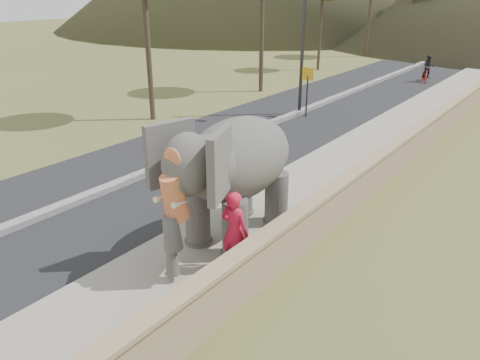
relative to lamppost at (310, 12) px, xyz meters
The scene contains 9 objects.
ground 13.55m from the lamppost, 68.22° to the right, with size 160.00×160.00×0.00m, color olive.
road 5.17m from the lamppost, 100.10° to the right, with size 7.00×120.00×0.03m, color black.
median 5.08m from the lamppost, 100.10° to the right, with size 0.35×120.00×0.22m, color black.
walkway 6.93m from the lamppost, 20.33° to the right, with size 3.00×120.00×0.15m, color #9E9687.
parapet 7.87m from the lamppost, 15.33° to the right, with size 0.30×120.00×1.10m, color tan.
lamppost is the anchor object (origin of this frame).
signboard 3.24m from the lamppost, 48.83° to the right, with size 0.60×0.08×2.40m.
elephant_and_man 13.04m from the lamppost, 68.15° to the right, with size 2.51×4.46×3.14m.
motorcyclist 13.33m from the lamppost, 80.20° to the left, with size 1.25×1.83×1.77m.
Camera 1 is at (6.34, -8.40, 5.97)m, focal length 35.00 mm.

